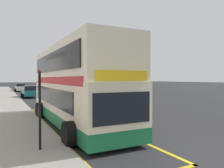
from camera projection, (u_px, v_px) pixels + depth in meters
ground_plane at (43, 95)px, 35.46m from camera, size 260.00×260.00×0.00m
double_decker_bus at (74, 88)px, 12.44m from camera, size 3.29×11.25×4.40m
bus_bay_markings at (75, 124)px, 12.35m from camera, size 3.08×14.74×0.01m
bus_stop_sign at (39, 103)px, 7.62m from camera, size 0.09×0.51×2.79m
parked_car_navy_across at (49, 87)px, 44.43m from camera, size 2.09×4.20×1.62m
parked_car_black_far at (55, 89)px, 39.41m from camera, size 2.09×4.20×1.62m
parked_car_teal_behind at (30, 92)px, 29.92m from camera, size 2.09×4.20×1.62m
parked_car_white_ahead at (20, 88)px, 44.38m from camera, size 2.09×4.20×1.62m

